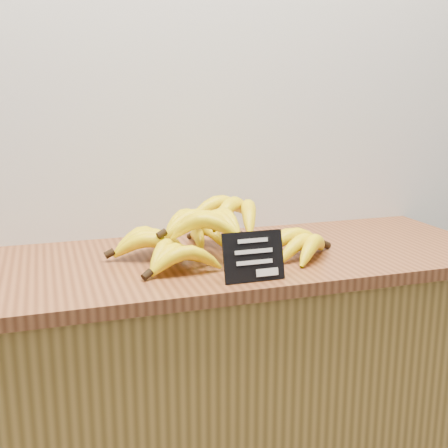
# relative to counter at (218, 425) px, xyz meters

# --- Properties ---
(counter) EXTENTS (1.27, 0.50, 0.90)m
(counter) POSITION_rel_counter_xyz_m (0.00, 0.00, 0.00)
(counter) COLOR olive
(counter) RESTS_ON ground
(counter_top) EXTENTS (1.44, 0.54, 0.03)m
(counter_top) POSITION_rel_counter_xyz_m (0.00, 0.00, 0.47)
(counter_top) COLOR brown
(counter_top) RESTS_ON counter
(chalkboard_sign) EXTENTS (0.14, 0.03, 0.11)m
(chalkboard_sign) POSITION_rel_counter_xyz_m (0.01, -0.21, 0.53)
(chalkboard_sign) COLOR black
(chalkboard_sign) RESTS_ON counter_top
(banana_pile) EXTENTS (0.56, 0.36, 0.12)m
(banana_pile) POSITION_rel_counter_xyz_m (-0.00, -0.01, 0.54)
(banana_pile) COLOR #FBE70A
(banana_pile) RESTS_ON counter_top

